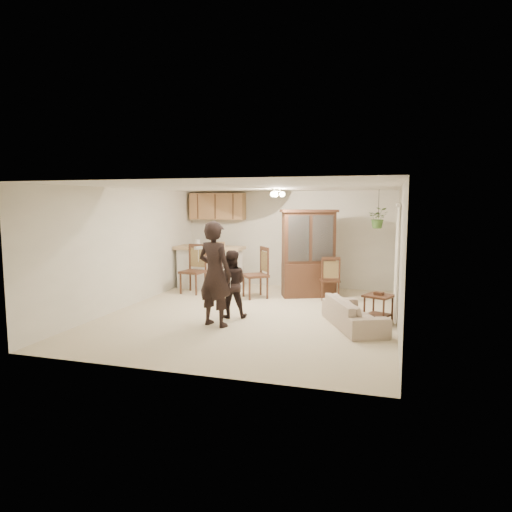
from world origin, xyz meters
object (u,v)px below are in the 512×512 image
(sofa, at_px, (354,307))
(china_hutch, at_px, (308,254))
(child, at_px, (231,283))
(chair_hutch_left, at_px, (255,284))
(chair_bar, at_px, (193,280))
(chair_hutch_right, at_px, (329,287))
(side_table, at_px, (378,308))
(adult, at_px, (215,276))

(sofa, distance_m, china_hutch, 2.77)
(child, bearing_deg, chair_hutch_left, -106.55)
(china_hutch, relative_size, chair_bar, 1.72)
(china_hutch, bearing_deg, chair_hutch_left, -179.31)
(chair_hutch_right, bearing_deg, china_hutch, -32.48)
(china_hutch, relative_size, chair_hutch_right, 2.05)
(sofa, height_order, chair_bar, chair_bar)
(chair_hutch_right, bearing_deg, child, 38.11)
(child, distance_m, chair_hutch_right, 2.75)
(china_hutch, xyz_separation_m, chair_hutch_right, (0.52, -0.16, -0.73))
(sofa, relative_size, chair_bar, 1.58)
(chair_bar, height_order, chair_hutch_right, chair_bar)
(side_table, distance_m, chair_bar, 4.68)
(adult, xyz_separation_m, child, (0.07, 0.65, -0.22))
(china_hutch, bearing_deg, chair_bar, 165.57)
(adult, bearing_deg, chair_bar, -41.71)
(chair_bar, relative_size, chair_hutch_left, 1.00)
(adult, distance_m, side_table, 3.07)
(sofa, bearing_deg, chair_bar, 39.09)
(china_hutch, distance_m, side_table, 2.66)
(sofa, relative_size, chair_hutch_right, 1.88)
(chair_hutch_left, bearing_deg, child, -34.97)
(chair_bar, bearing_deg, china_hutch, 15.58)
(side_table, xyz_separation_m, chair_bar, (-4.42, 1.55, 0.07))
(sofa, bearing_deg, side_table, -66.59)
(side_table, bearing_deg, chair_hutch_right, 122.44)
(child, relative_size, chair_hutch_right, 1.35)
(sofa, xyz_separation_m, child, (-2.33, 0.04, 0.31))
(child, height_order, chair_hutch_right, child)
(side_table, xyz_separation_m, chair_hutch_left, (-2.80, 1.45, 0.07))
(chair_hutch_right, bearing_deg, chair_hutch_left, -4.35)
(child, bearing_deg, chair_hutch_right, -144.67)
(adult, height_order, chair_hutch_left, adult)
(side_table, relative_size, chair_hutch_right, 0.62)
(child, xyz_separation_m, chair_bar, (-1.68, 1.96, -0.34))
(child, relative_size, china_hutch, 0.66)
(adult, xyz_separation_m, chair_hutch_left, (0.01, 2.51, -0.57))
(adult, xyz_separation_m, chair_hutch_right, (1.67, 2.85, -0.62))
(chair_hutch_left, bearing_deg, adult, -36.99)
(child, height_order, china_hutch, china_hutch)
(child, bearing_deg, adult, 65.72)
(sofa, distance_m, side_table, 0.62)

